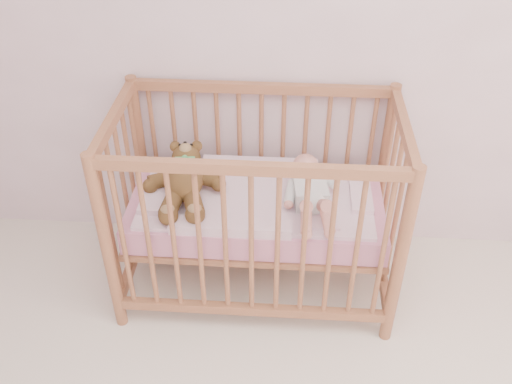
# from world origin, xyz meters

# --- Properties ---
(wall_back) EXTENTS (4.00, 0.02, 2.70)m
(wall_back) POSITION_xyz_m (0.00, 2.00, 1.35)
(wall_back) COLOR white
(wall_back) RESTS_ON floor
(crib) EXTENTS (1.36, 0.76, 1.00)m
(crib) POSITION_xyz_m (-0.33, 1.60, 0.50)
(crib) COLOR #A76947
(crib) RESTS_ON floor
(mattress) EXTENTS (1.22, 0.62, 0.13)m
(mattress) POSITION_xyz_m (-0.33, 1.60, 0.49)
(mattress) COLOR pink
(mattress) RESTS_ON crib
(blanket) EXTENTS (1.10, 0.58, 0.06)m
(blanket) POSITION_xyz_m (-0.33, 1.60, 0.56)
(blanket) COLOR #F9ABCC
(blanket) RESTS_ON mattress
(baby) EXTENTS (0.35, 0.62, 0.14)m
(baby) POSITION_xyz_m (-0.07, 1.58, 0.64)
(baby) COLOR white
(baby) RESTS_ON blanket
(teddy_bear) EXTENTS (0.48, 0.63, 0.16)m
(teddy_bear) POSITION_xyz_m (-0.67, 1.58, 0.65)
(teddy_bear) COLOR brown
(teddy_bear) RESTS_ON blanket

